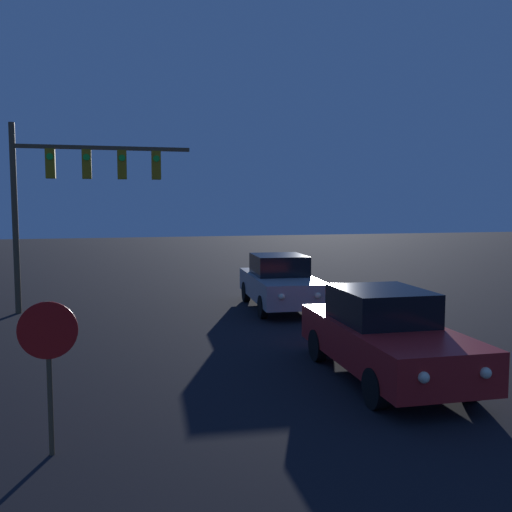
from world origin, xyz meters
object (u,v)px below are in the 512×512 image
at_px(car_far, 280,282).
at_px(traffic_signal_mast, 75,180).
at_px(car_near, 385,335).
at_px(stop_sign, 48,348).

xyz_separation_m(car_far, traffic_signal_mast, (-6.26, 1.23, 3.22)).
height_order(car_near, traffic_signal_mast, traffic_signal_mast).
xyz_separation_m(car_far, stop_sign, (-6.12, -9.49, 0.62)).
distance_m(car_far, stop_sign, 11.31).
bearing_deg(car_near, car_far, -89.70).
bearing_deg(stop_sign, car_far, 57.17).
relative_size(car_near, traffic_signal_mast, 0.84).
distance_m(car_near, car_far, 7.53).
bearing_deg(car_near, stop_sign, 20.39).
height_order(car_far, stop_sign, stop_sign).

